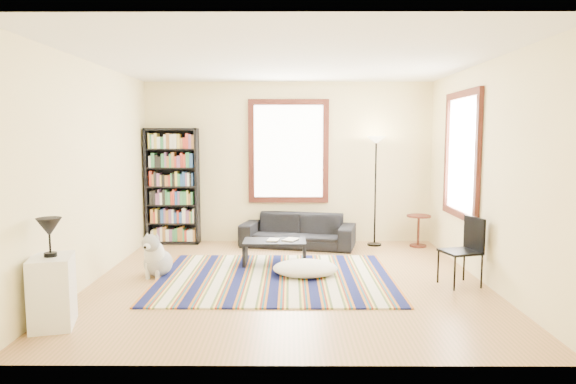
{
  "coord_description": "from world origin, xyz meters",
  "views": [
    {
      "loc": [
        0.03,
        -6.5,
        1.86
      ],
      "look_at": [
        0.0,
        0.5,
        1.1
      ],
      "focal_mm": 32.0,
      "sensor_mm": 36.0,
      "label": 1
    }
  ],
  "objects_px": {
    "coffee_table": "(275,253)",
    "dog": "(158,254)",
    "folding_chair": "(460,252)",
    "floor_lamp": "(375,191)",
    "sofa": "(298,230)",
    "floor_cushion": "(305,268)",
    "white_cabinet": "(52,292)",
    "side_table": "(418,231)",
    "bookshelf": "(173,186)"
  },
  "relations": [
    {
      "from": "floor_lamp",
      "to": "side_table",
      "type": "xyz_separation_m",
      "value": [
        0.72,
        -0.1,
        -0.66
      ]
    },
    {
      "from": "floor_lamp",
      "to": "folding_chair",
      "type": "bearing_deg",
      "value": -74.14
    },
    {
      "from": "coffee_table",
      "to": "dog",
      "type": "xyz_separation_m",
      "value": [
        -1.54,
        -0.59,
        0.12
      ]
    },
    {
      "from": "bookshelf",
      "to": "floor_lamp",
      "type": "height_order",
      "value": "bookshelf"
    },
    {
      "from": "sofa",
      "to": "floor_lamp",
      "type": "xyz_separation_m",
      "value": [
        1.32,
        0.1,
        0.65
      ]
    },
    {
      "from": "side_table",
      "to": "dog",
      "type": "distance_m",
      "value": 4.35
    },
    {
      "from": "bookshelf",
      "to": "coffee_table",
      "type": "relative_size",
      "value": 2.22
    },
    {
      "from": "coffee_table",
      "to": "white_cabinet",
      "type": "relative_size",
      "value": 1.29
    },
    {
      "from": "folding_chair",
      "to": "white_cabinet",
      "type": "distance_m",
      "value": 4.67
    },
    {
      "from": "bookshelf",
      "to": "folding_chair",
      "type": "xyz_separation_m",
      "value": [
        4.16,
        -2.54,
        -0.57
      ]
    },
    {
      "from": "sofa",
      "to": "bookshelf",
      "type": "relative_size",
      "value": 0.95
    },
    {
      "from": "bookshelf",
      "to": "white_cabinet",
      "type": "bearing_deg",
      "value": -94.23
    },
    {
      "from": "white_cabinet",
      "to": "dog",
      "type": "bearing_deg",
      "value": 57.69
    },
    {
      "from": "side_table",
      "to": "bookshelf",
      "type": "bearing_deg",
      "value": 176.35
    },
    {
      "from": "sofa",
      "to": "folding_chair",
      "type": "relative_size",
      "value": 2.2
    },
    {
      "from": "sofa",
      "to": "bookshelf",
      "type": "xyz_separation_m",
      "value": [
        -2.17,
        0.27,
        0.72
      ]
    },
    {
      "from": "sofa",
      "to": "bookshelf",
      "type": "height_order",
      "value": "bookshelf"
    },
    {
      "from": "side_table",
      "to": "folding_chair",
      "type": "xyz_separation_m",
      "value": [
        -0.05,
        -2.28,
        0.16
      ]
    },
    {
      "from": "dog",
      "to": "folding_chair",
      "type": "bearing_deg",
      "value": 4.93
    },
    {
      "from": "sofa",
      "to": "side_table",
      "type": "distance_m",
      "value": 2.04
    },
    {
      "from": "coffee_table",
      "to": "floor_lamp",
      "type": "relative_size",
      "value": 0.48
    },
    {
      "from": "side_table",
      "to": "white_cabinet",
      "type": "bearing_deg",
      "value": -140.72
    },
    {
      "from": "coffee_table",
      "to": "dog",
      "type": "distance_m",
      "value": 1.66
    },
    {
      "from": "floor_cushion",
      "to": "white_cabinet",
      "type": "bearing_deg",
      "value": -144.31
    },
    {
      "from": "folding_chair",
      "to": "coffee_table",
      "type": "bearing_deg",
      "value": 140.16
    },
    {
      "from": "floor_lamp",
      "to": "side_table",
      "type": "relative_size",
      "value": 3.44
    },
    {
      "from": "side_table",
      "to": "dog",
      "type": "height_order",
      "value": "dog"
    },
    {
      "from": "side_table",
      "to": "folding_chair",
      "type": "distance_m",
      "value": 2.28
    },
    {
      "from": "floor_lamp",
      "to": "folding_chair",
      "type": "height_order",
      "value": "floor_lamp"
    },
    {
      "from": "floor_lamp",
      "to": "dog",
      "type": "relative_size",
      "value": 3.14
    },
    {
      "from": "floor_lamp",
      "to": "white_cabinet",
      "type": "bearing_deg",
      "value": -134.97
    },
    {
      "from": "bookshelf",
      "to": "floor_lamp",
      "type": "distance_m",
      "value": 3.49
    },
    {
      "from": "bookshelf",
      "to": "side_table",
      "type": "relative_size",
      "value": 3.7
    },
    {
      "from": "bookshelf",
      "to": "sofa",
      "type": "bearing_deg",
      "value": -7.1
    },
    {
      "from": "dog",
      "to": "coffee_table",
      "type": "bearing_deg",
      "value": 32.31
    },
    {
      "from": "floor_cushion",
      "to": "dog",
      "type": "distance_m",
      "value": 1.98
    },
    {
      "from": "sofa",
      "to": "coffee_table",
      "type": "bearing_deg",
      "value": -92.98
    },
    {
      "from": "white_cabinet",
      "to": "floor_lamp",
      "type": "bearing_deg",
      "value": 29.71
    },
    {
      "from": "coffee_table",
      "to": "white_cabinet",
      "type": "bearing_deg",
      "value": -130.87
    },
    {
      "from": "side_table",
      "to": "floor_cushion",
      "type": "bearing_deg",
      "value": -136.59
    },
    {
      "from": "floor_lamp",
      "to": "side_table",
      "type": "height_order",
      "value": "floor_lamp"
    },
    {
      "from": "sofa",
      "to": "floor_cushion",
      "type": "bearing_deg",
      "value": -74.86
    },
    {
      "from": "side_table",
      "to": "white_cabinet",
      "type": "distance_m",
      "value": 5.81
    },
    {
      "from": "sofa",
      "to": "coffee_table",
      "type": "xyz_separation_m",
      "value": [
        -0.36,
        -1.25,
        -0.1
      ]
    },
    {
      "from": "folding_chair",
      "to": "floor_lamp",
      "type": "bearing_deg",
      "value": 89.67
    },
    {
      "from": "floor_cushion",
      "to": "side_table",
      "type": "height_order",
      "value": "side_table"
    },
    {
      "from": "sofa",
      "to": "dog",
      "type": "relative_size",
      "value": 3.2
    },
    {
      "from": "white_cabinet",
      "to": "dog",
      "type": "xyz_separation_m",
      "value": [
        0.56,
        1.84,
        -0.05
      ]
    },
    {
      "from": "bookshelf",
      "to": "folding_chair",
      "type": "relative_size",
      "value": 2.33
    },
    {
      "from": "side_table",
      "to": "coffee_table",
      "type": "bearing_deg",
      "value": -152.48
    }
  ]
}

